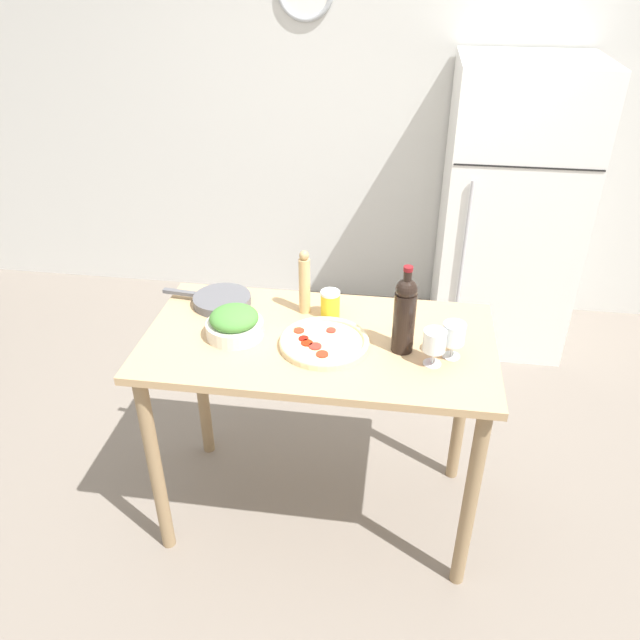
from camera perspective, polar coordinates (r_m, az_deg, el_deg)
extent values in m
plane|color=slate|center=(3.01, -0.10, -16.68)|extent=(14.00, 14.00, 0.00)
cube|color=silver|center=(4.17, 4.22, 18.35)|extent=(6.40, 0.06, 2.60)
cube|color=white|center=(3.95, 16.92, 9.55)|extent=(0.78, 0.71, 1.71)
cube|color=black|center=(3.49, 18.54, 13.08)|extent=(0.76, 0.01, 0.01)
cylinder|color=#B2B2B7|center=(3.60, 13.06, 6.52)|extent=(0.02, 0.02, 0.77)
cube|color=tan|center=(2.41, -0.12, -1.98)|extent=(1.35, 0.71, 0.03)
cylinder|color=#967A55|center=(2.63, -14.83, -12.94)|extent=(0.06, 0.06, 0.90)
cylinder|color=#967A55|center=(2.49, 13.54, -15.88)|extent=(0.06, 0.06, 0.90)
cylinder|color=#967A55|center=(3.04, -10.85, -5.30)|extent=(0.06, 0.06, 0.90)
cylinder|color=#967A55|center=(2.92, 12.87, -7.34)|extent=(0.06, 0.06, 0.90)
cylinder|color=black|center=(2.29, 7.67, -0.23)|extent=(0.08, 0.08, 0.24)
sphere|color=black|center=(2.22, 7.92, 2.79)|extent=(0.08, 0.08, 0.08)
cylinder|color=black|center=(2.20, 7.99, 3.63)|extent=(0.03, 0.03, 0.07)
cylinder|color=maroon|center=(2.18, 8.08, 4.67)|extent=(0.03, 0.03, 0.02)
cylinder|color=silver|center=(2.29, 10.20, -3.92)|extent=(0.07, 0.07, 0.00)
cylinder|color=silver|center=(2.28, 10.27, -3.30)|extent=(0.01, 0.01, 0.06)
cylinder|color=white|center=(2.24, 10.43, -1.87)|extent=(0.08, 0.08, 0.08)
cylinder|color=maroon|center=(2.25, 10.36, -2.48)|extent=(0.07, 0.07, 0.02)
cylinder|color=silver|center=(2.35, 11.88, -3.24)|extent=(0.07, 0.07, 0.00)
cylinder|color=silver|center=(2.33, 11.96, -2.63)|extent=(0.01, 0.01, 0.06)
cylinder|color=white|center=(2.29, 12.14, -1.22)|extent=(0.08, 0.08, 0.08)
cylinder|color=maroon|center=(2.31, 12.06, -1.83)|extent=(0.07, 0.07, 0.02)
cylinder|color=tan|center=(2.51, -1.43, 3.12)|extent=(0.05, 0.05, 0.24)
sphere|color=tan|center=(2.45, -1.47, 5.92)|extent=(0.04, 0.04, 0.04)
cylinder|color=silver|center=(2.42, -7.78, -0.80)|extent=(0.22, 0.22, 0.06)
ellipsoid|color=#478438|center=(2.40, -7.87, 0.20)|extent=(0.19, 0.19, 0.08)
cylinder|color=beige|center=(2.35, 0.40, -2.16)|extent=(0.34, 0.34, 0.02)
torus|color=beige|center=(2.35, 0.40, -1.94)|extent=(0.34, 0.34, 0.02)
cylinder|color=#B02E23|center=(2.41, 1.02, -0.94)|extent=(0.04, 0.04, 0.01)
cylinder|color=#B2150C|center=(2.36, -1.50, -1.70)|extent=(0.04, 0.04, 0.01)
cylinder|color=red|center=(2.34, -1.20, -2.11)|extent=(0.04, 0.04, 0.01)
cylinder|color=red|center=(2.41, -1.93, -0.97)|extent=(0.04, 0.04, 0.01)
cylinder|color=red|center=(2.32, -0.40, -2.42)|extent=(0.05, 0.05, 0.01)
cylinder|color=red|center=(2.27, 0.21, -3.14)|extent=(0.05, 0.05, 0.01)
cylinder|color=yellow|center=(2.51, 0.94, 1.33)|extent=(0.08, 0.08, 0.10)
cylinder|color=white|center=(2.48, 0.95, 2.50)|extent=(0.08, 0.08, 0.01)
cylinder|color=#56565B|center=(2.64, -8.93, 1.81)|extent=(0.24, 0.24, 0.04)
cylinder|color=#2F2F32|center=(2.64, -8.94, 1.88)|extent=(0.20, 0.20, 0.03)
cube|color=#56565B|center=(2.71, -12.73, 2.49)|extent=(0.15, 0.04, 0.02)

